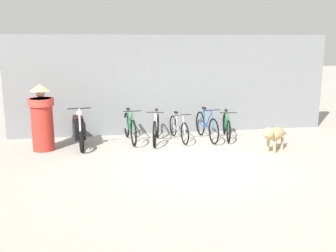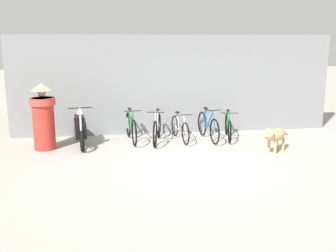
# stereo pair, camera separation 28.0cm
# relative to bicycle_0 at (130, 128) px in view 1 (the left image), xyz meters

# --- Properties ---
(ground_plane) EXTENTS (60.00, 60.00, 0.00)m
(ground_plane) POSITION_rel_bicycle_0_xyz_m (1.34, -2.37, -0.38)
(ground_plane) COLOR #9E998E
(shop_wall_back) EXTENTS (9.46, 0.20, 2.87)m
(shop_wall_back) POSITION_rel_bicycle_0_xyz_m (1.34, 0.88, 1.06)
(shop_wall_back) COLOR slate
(shop_wall_back) RESTS_ON ground
(bicycle_0) EXTENTS (0.46, 1.74, 0.92)m
(bicycle_0) POSITION_rel_bicycle_0_xyz_m (0.00, 0.00, 0.00)
(bicycle_0) COLOR black
(bicycle_0) RESTS_ON ground
(bicycle_1) EXTENTS (0.52, 1.72, 0.91)m
(bicycle_1) POSITION_rel_bicycle_0_xyz_m (0.69, -0.21, -0.01)
(bicycle_1) COLOR black
(bicycle_1) RESTS_ON ground
(bicycle_2) EXTENTS (0.46, 1.59, 0.79)m
(bicycle_2) POSITION_rel_bicycle_0_xyz_m (1.34, -0.08, -0.05)
(bicycle_2) COLOR black
(bicycle_2) RESTS_ON ground
(bicycle_3) EXTENTS (0.46, 1.73, 0.91)m
(bicycle_3) POSITION_rel_bicycle_0_xyz_m (2.13, -0.14, -0.00)
(bicycle_3) COLOR black
(bicycle_3) RESTS_ON ground
(bicycle_4) EXTENTS (0.49, 1.62, 0.81)m
(bicycle_4) POSITION_rel_bicycle_0_xyz_m (2.71, -0.11, -0.04)
(bicycle_4) COLOR black
(bicycle_4) RESTS_ON ground
(motorcycle) EXTENTS (0.58, 1.84, 1.07)m
(motorcycle) POSITION_rel_bicycle_0_xyz_m (-1.35, -0.23, 0.05)
(motorcycle) COLOR black
(motorcycle) RESTS_ON ground
(stray_dog) EXTENTS (0.98, 0.83, 0.66)m
(stray_dog) POSITION_rel_bicycle_0_xyz_m (3.45, -1.61, 0.06)
(stray_dog) COLOR tan
(stray_dog) RESTS_ON ground
(person_in_robes) EXTENTS (0.88, 0.88, 1.68)m
(person_in_robes) POSITION_rel_bicycle_0_xyz_m (-2.22, -0.48, 0.46)
(person_in_robes) COLOR #B72D23
(person_in_robes) RESTS_ON ground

